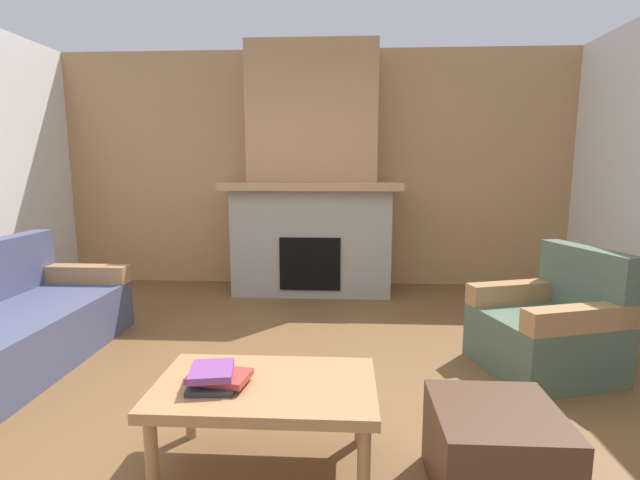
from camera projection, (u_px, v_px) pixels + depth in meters
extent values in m
plane|color=brown|center=(281.00, 406.00, 2.75)|extent=(9.00, 9.00, 0.00)
cube|color=tan|center=(315.00, 170.00, 5.49)|extent=(6.00, 0.12, 2.70)
cube|color=gray|center=(312.00, 240.00, 5.21)|extent=(1.70, 0.70, 1.15)
cube|color=black|center=(310.00, 263.00, 4.92)|extent=(0.64, 0.08, 0.56)
cube|color=tan|center=(312.00, 185.00, 5.07)|extent=(1.90, 0.82, 0.08)
cube|color=tan|center=(313.00, 114.00, 5.09)|extent=(1.40, 0.50, 1.47)
cube|color=#474C6B|center=(17.00, 339.00, 3.27)|extent=(0.85, 1.80, 0.40)
cube|color=#A87A4C|center=(80.00, 274.00, 4.03)|extent=(0.84, 0.16, 0.15)
cube|color=#4C604C|center=(542.00, 343.00, 3.20)|extent=(0.94, 0.94, 0.40)
cube|color=#4C604C|center=(586.00, 280.00, 3.20)|extent=(0.35, 0.77, 0.45)
cube|color=#A87A4C|center=(516.00, 292.00, 3.45)|extent=(0.77, 0.35, 0.15)
cube|color=#A87A4C|center=(581.00, 318.00, 2.86)|extent=(0.77, 0.35, 0.15)
cube|color=#A87A4C|center=(266.00, 388.00, 2.12)|extent=(1.00, 0.60, 0.05)
cylinder|color=#A87A4C|center=(152.00, 460.00, 1.94)|extent=(0.06, 0.06, 0.38)
cylinder|color=#A87A4C|center=(364.00, 468.00, 1.89)|extent=(0.06, 0.06, 0.38)
cylinder|color=#A87A4C|center=(190.00, 402.00, 2.41)|extent=(0.06, 0.06, 0.38)
cylinder|color=#A87A4C|center=(360.00, 407.00, 2.36)|extent=(0.06, 0.06, 0.38)
cube|color=#4C3323|center=(495.00, 453.00, 1.97)|extent=(0.52, 0.52, 0.40)
cube|color=#2D2D33|center=(213.00, 385.00, 2.06)|extent=(0.22, 0.20, 0.02)
cube|color=#B23833|center=(220.00, 376.00, 2.08)|extent=(0.29, 0.21, 0.03)
cube|color=#7A3D84|center=(212.00, 371.00, 2.07)|extent=(0.22, 0.24, 0.03)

